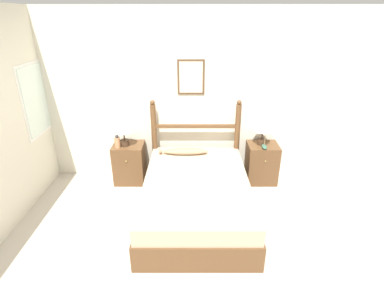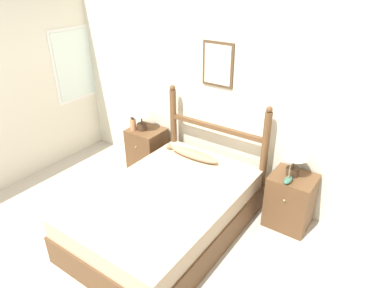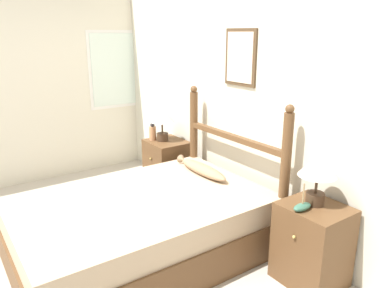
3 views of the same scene
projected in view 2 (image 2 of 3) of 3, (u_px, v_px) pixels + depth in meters
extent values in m
plane|color=#B7AD9E|center=(118.00, 259.00, 3.37)|extent=(16.00, 16.00, 0.00)
cube|color=beige|center=(213.00, 89.00, 4.04)|extent=(6.40, 0.06, 2.55)
cube|color=#4C3823|center=(218.00, 65.00, 3.83)|extent=(0.39, 0.02, 0.50)
cube|color=beige|center=(217.00, 65.00, 3.82)|extent=(0.33, 0.01, 0.44)
cube|color=white|center=(82.00, 63.00, 4.93)|extent=(0.01, 0.97, 1.02)
cube|color=silver|center=(82.00, 63.00, 4.93)|extent=(0.01, 0.89, 0.94)
cube|color=brown|center=(167.00, 219.00, 3.67)|extent=(1.35, 2.01, 0.31)
cube|color=tan|center=(167.00, 200.00, 3.55)|extent=(1.31, 1.97, 0.20)
cylinder|color=brown|center=(174.00, 134.00, 4.48)|extent=(0.08, 0.08, 1.22)
sphere|color=brown|center=(172.00, 88.00, 4.19)|extent=(0.07, 0.07, 0.07)
cylinder|color=brown|center=(263.00, 162.00, 3.84)|extent=(0.08, 0.08, 1.22)
sphere|color=brown|center=(269.00, 110.00, 3.55)|extent=(0.07, 0.07, 0.07)
cube|color=brown|center=(216.00, 127.00, 4.04)|extent=(1.27, 0.06, 0.05)
cube|color=brown|center=(147.00, 150.00, 4.74)|extent=(0.46, 0.41, 0.62)
sphere|color=tan|center=(136.00, 147.00, 4.52)|extent=(0.02, 0.02, 0.02)
cube|color=brown|center=(290.00, 201.00, 3.71)|extent=(0.46, 0.41, 0.62)
sphere|color=tan|center=(284.00, 200.00, 3.49)|extent=(0.02, 0.02, 0.02)
cylinder|color=#422D1E|center=(142.00, 127.00, 4.57)|extent=(0.13, 0.13, 0.09)
cylinder|color=#422D1E|center=(142.00, 119.00, 4.52)|extent=(0.02, 0.02, 0.13)
cone|color=beige|center=(141.00, 109.00, 4.45)|extent=(0.27, 0.27, 0.16)
cylinder|color=#422D1E|center=(293.00, 172.00, 3.57)|extent=(0.13, 0.13, 0.09)
cylinder|color=#422D1E|center=(294.00, 162.00, 3.52)|extent=(0.02, 0.02, 0.13)
cone|color=beige|center=(296.00, 150.00, 3.46)|extent=(0.27, 0.27, 0.16)
cylinder|color=tan|center=(133.00, 125.00, 4.55)|extent=(0.08, 0.08, 0.16)
sphere|color=#333338|center=(132.00, 118.00, 4.50)|extent=(0.05, 0.05, 0.05)
ellipsoid|color=#386651|center=(288.00, 180.00, 3.47)|extent=(0.07, 0.16, 0.05)
cylinder|color=#997F56|center=(289.00, 172.00, 3.42)|extent=(0.01, 0.01, 0.15)
ellipsoid|color=#997A5B|center=(194.00, 155.00, 4.09)|extent=(0.66, 0.15, 0.09)
cone|color=#997A5B|center=(170.00, 147.00, 4.27)|extent=(0.06, 0.09, 0.09)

